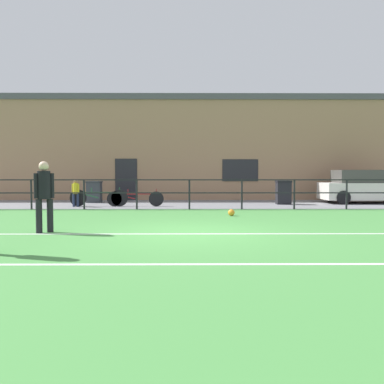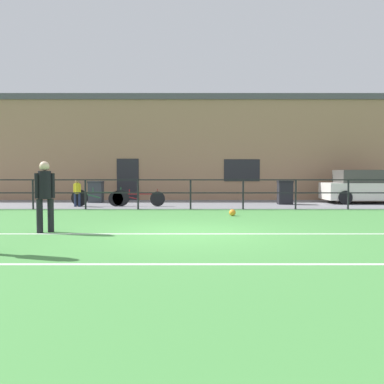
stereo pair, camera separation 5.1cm
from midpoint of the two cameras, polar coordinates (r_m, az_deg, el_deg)
ground at (r=9.44m, az=-0.33°, el=-5.92°), size 60.00×44.00×0.04m
field_line_touchline at (r=9.29m, az=-0.33°, el=-5.93°), size 36.00×0.11×0.00m
field_line_hash at (r=6.27m, az=-0.42°, el=-10.16°), size 36.00×0.11×0.00m
pavement_strip at (r=17.88m, az=-0.24°, el=-1.71°), size 48.00×5.00×0.02m
perimeter_fence at (r=15.34m, az=-0.26°, el=0.31°), size 36.07×0.07×1.15m
clubhouse_facade at (r=21.57m, az=-0.23°, el=6.17°), size 28.00×2.56×5.35m
player_goalkeeper at (r=10.02m, az=-20.06°, el=-0.03°), size 0.41×0.29×1.67m
soccer_ball_match at (r=13.17m, az=5.67°, el=-2.90°), size 0.22×0.22×0.22m
spectator_child at (r=16.99m, az=-15.97°, el=0.12°), size 0.31×0.20×1.11m
parked_car_red at (r=19.96m, az=23.35°, el=0.61°), size 3.95×1.82×1.50m
bicycle_parked_0 at (r=16.71m, az=-7.90°, el=-0.91°), size 2.33×0.04×0.71m
bicycle_parked_1 at (r=16.98m, az=-12.90°, el=-0.77°), size 2.38×0.04×0.78m
trash_bin_0 at (r=19.22m, az=-13.48°, el=0.05°), size 0.67×0.57×0.99m
trash_bin_1 at (r=18.10m, az=12.91°, el=-0.04°), size 0.64×0.54×1.03m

